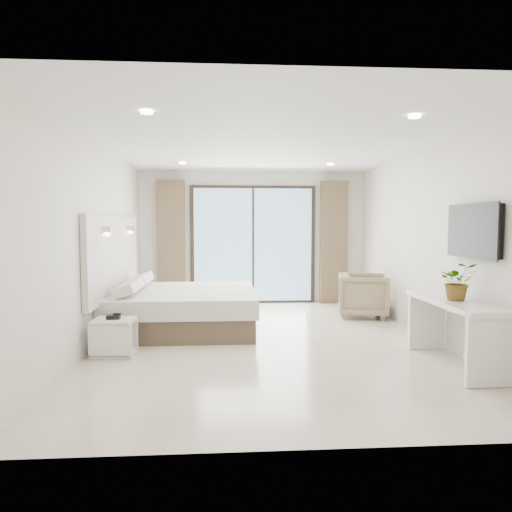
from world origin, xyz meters
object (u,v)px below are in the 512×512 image
at_px(armchair, 363,293).
at_px(console_desk, 454,318).
at_px(bed, 183,309).
at_px(nightstand, 114,337).

bearing_deg(armchair, console_desk, -163.33).
bearing_deg(console_desk, bed, 147.65).
height_order(bed, nightstand, bed).
bearing_deg(bed, nightstand, -118.01).
distance_m(bed, nightstand, 1.56).
height_order(nightstand, armchair, armchair).
xyz_separation_m(bed, console_desk, (3.26, -2.06, 0.24)).
xyz_separation_m(nightstand, armchair, (3.80, 2.12, 0.19)).
relative_size(nightstand, armchair, 0.63).
bearing_deg(armchair, bed, 116.52).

